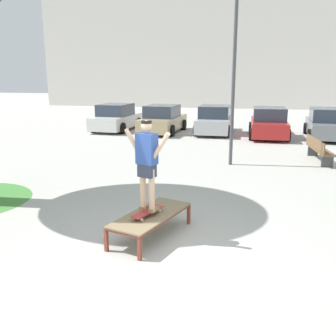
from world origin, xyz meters
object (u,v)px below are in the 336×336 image
object	(u,v)px
car_white	(117,118)
skater	(147,160)
skate_box	(151,216)
car_red	(269,123)
car_grey	(327,124)
light_post	(235,51)
car_silver	(215,120)
car_tan	(163,120)
park_bench	(319,149)
skateboard	(148,212)

from	to	relation	value
car_white	skater	bearing A→B (deg)	-67.69
skate_box	car_red	size ratio (longest dim) A/B	0.48
car_grey	light_post	size ratio (longest dim) A/B	0.73
skater	car_silver	bearing A→B (deg)	90.61
car_silver	light_post	size ratio (longest dim) A/B	0.72
skater	light_post	size ratio (longest dim) A/B	0.29
car_white	car_silver	bearing A→B (deg)	0.31
car_tan	skater	bearing A→B (deg)	-77.83
car_silver	park_bench	world-z (taller)	car_silver
park_bench	light_post	world-z (taller)	light_post
car_red	light_post	bearing A→B (deg)	-102.62
car_tan	park_bench	size ratio (longest dim) A/B	1.77
skate_box	skateboard	xyz separation A→B (m)	(-0.03, -0.11, 0.12)
skate_box	skateboard	distance (m)	0.17
car_red	light_post	xyz separation A→B (m)	(-1.51, -6.73, 3.13)
park_bench	light_post	distance (m)	4.74
skate_box	park_bench	world-z (taller)	park_bench
skateboard	car_red	world-z (taller)	car_red
skate_box	park_bench	distance (m)	8.83
car_white	car_silver	size ratio (longest dim) A/B	1.02
skateboard	car_silver	xyz separation A→B (m)	(-0.15, 14.09, 0.15)
car_red	car_silver	bearing A→B (deg)	165.15
car_grey	light_post	bearing A→B (deg)	-121.90
car_tan	car_red	xyz separation A→B (m)	(5.62, -0.38, 0.00)
car_tan	car_red	bearing A→B (deg)	-3.87
skate_box	light_post	size ratio (longest dim) A/B	0.35
car_grey	park_bench	bearing A→B (deg)	-102.24
car_tan	car_silver	xyz separation A→B (m)	(2.81, 0.36, 0.00)
car_white	light_post	distance (m)	10.64
car_red	car_tan	bearing A→B (deg)	176.13
park_bench	light_post	bearing A→B (deg)	-157.84
skateboard	skater	world-z (taller)	skater
park_bench	car_silver	bearing A→B (deg)	125.20
skateboard	car_grey	world-z (taller)	car_grey
skate_box	car_tan	world-z (taller)	car_tan
car_red	car_grey	distance (m)	2.81
car_red	skate_box	bearing A→B (deg)	-101.22
car_tan	car_grey	size ratio (longest dim) A/B	1.00
skater	car_tan	bearing A→B (deg)	102.17
skateboard	car_silver	bearing A→B (deg)	90.60
car_white	car_tan	bearing A→B (deg)	-6.79
car_red	park_bench	distance (m)	5.70
skate_box	park_bench	bearing A→B (deg)	61.58
skate_box	car_grey	world-z (taller)	car_grey
car_tan	car_red	world-z (taller)	same
light_post	car_white	bearing A→B (deg)	132.93
car_grey	park_bench	world-z (taller)	car_grey
skate_box	park_bench	size ratio (longest dim) A/B	0.84
car_silver	park_bench	xyz separation A→B (m)	(4.38, -6.22, -0.24)
car_white	car_red	size ratio (longest dim) A/B	1.01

